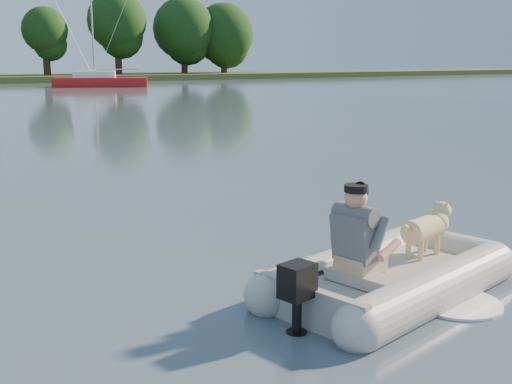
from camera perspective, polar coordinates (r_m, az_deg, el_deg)
water at (r=6.12m, az=5.98°, el=-10.79°), size 160.00×160.00×0.00m
dinghy at (r=6.70m, az=12.43°, el=-4.09°), size 5.09×4.25×1.28m
man at (r=6.17m, az=8.87°, el=-3.66°), size 0.78×0.72×0.99m
dog at (r=7.23m, az=14.67°, el=-3.54°), size 0.90×0.50×0.57m
outboard_motor at (r=5.63m, az=3.67°, el=-9.70°), size 0.43×0.35×0.72m
sailboat at (r=53.47m, az=-13.71°, el=9.54°), size 7.60×4.78×10.06m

